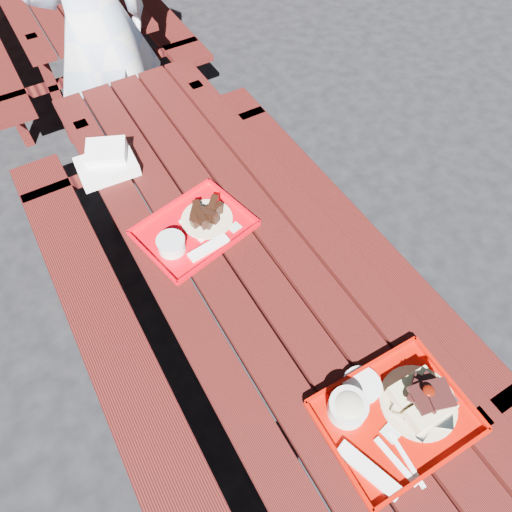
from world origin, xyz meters
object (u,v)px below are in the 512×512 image
(near_tray, at_px, (392,409))
(picnic_table_near, at_px, (238,266))
(person, at_px, (97,29))
(far_tray, at_px, (194,230))

(near_tray, bearing_deg, picnic_table_near, 95.77)
(near_tray, height_order, person, person)
(picnic_table_near, bearing_deg, far_tray, 139.47)
(picnic_table_near, xyz_separation_m, far_tray, (-0.13, 0.11, 0.21))
(near_tray, height_order, far_tray, near_tray)
(near_tray, bearing_deg, far_tray, 102.76)
(far_tray, bearing_deg, person, 85.16)
(far_tray, height_order, person, person)
(picnic_table_near, relative_size, far_tray, 5.09)
(person, bearing_deg, picnic_table_near, 78.17)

